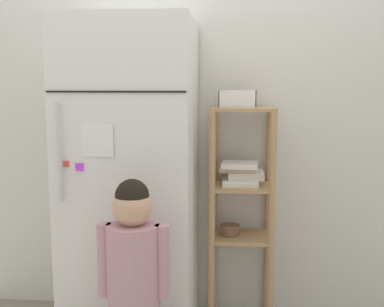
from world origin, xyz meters
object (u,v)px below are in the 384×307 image
at_px(pantry_shelf_unit, 241,195).
at_px(fruit_bin, 238,100).
at_px(refrigerator, 132,183).
at_px(child_standing, 133,267).

height_order(pantry_shelf_unit, fruit_bin, fruit_bin).
bearing_deg(refrigerator, pantry_shelf_unit, 16.82).
bearing_deg(pantry_shelf_unit, refrigerator, -163.18).
relative_size(pantry_shelf_unit, fruit_bin, 6.15).
distance_m(refrigerator, fruit_bin, 0.72).
distance_m(child_standing, fruit_bin, 1.07).
distance_m(refrigerator, pantry_shelf_unit, 0.61).
bearing_deg(child_standing, fruit_bin, 57.76).
distance_m(pantry_shelf_unit, fruit_bin, 0.52).
relative_size(child_standing, pantry_shelf_unit, 0.78).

